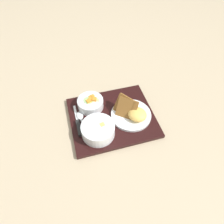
{
  "coord_description": "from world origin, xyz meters",
  "views": [
    {
      "loc": [
        -0.17,
        -0.53,
        0.74
      ],
      "look_at": [
        0.0,
        0.0,
        0.05
      ],
      "focal_mm": 32.0,
      "sensor_mm": 36.0,
      "label": 1
    }
  ],
  "objects_px": {
    "plate_main": "(131,113)",
    "knife": "(79,126)",
    "bowl_salad": "(90,103)",
    "bowl_soup": "(98,129)",
    "spoon": "(81,119)"
  },
  "relations": [
    {
      "from": "plate_main",
      "to": "knife",
      "type": "bearing_deg",
      "value": 176.88
    },
    {
      "from": "plate_main",
      "to": "bowl_salad",
      "type": "bearing_deg",
      "value": 145.2
    },
    {
      "from": "plate_main",
      "to": "bowl_soup",
      "type": "bearing_deg",
      "value": -164.81
    },
    {
      "from": "bowl_salad",
      "to": "spoon",
      "type": "xyz_separation_m",
      "value": [
        -0.06,
        -0.06,
        -0.02
      ]
    },
    {
      "from": "bowl_salad",
      "to": "plate_main",
      "type": "bearing_deg",
      "value": -34.8
    },
    {
      "from": "knife",
      "to": "bowl_soup",
      "type": "bearing_deg",
      "value": -126.58
    },
    {
      "from": "plate_main",
      "to": "knife",
      "type": "relative_size",
      "value": 1.03
    },
    {
      "from": "bowl_soup",
      "to": "plate_main",
      "type": "bearing_deg",
      "value": 15.19
    },
    {
      "from": "bowl_soup",
      "to": "knife",
      "type": "distance_m",
      "value": 0.1
    },
    {
      "from": "bowl_soup",
      "to": "knife",
      "type": "bearing_deg",
      "value": 141.2
    },
    {
      "from": "bowl_soup",
      "to": "plate_main",
      "type": "xyz_separation_m",
      "value": [
        0.17,
        0.05,
        -0.01
      ]
    },
    {
      "from": "plate_main",
      "to": "spoon",
      "type": "height_order",
      "value": "plate_main"
    },
    {
      "from": "bowl_salad",
      "to": "spoon",
      "type": "height_order",
      "value": "bowl_salad"
    },
    {
      "from": "bowl_salad",
      "to": "plate_main",
      "type": "distance_m",
      "value": 0.2
    },
    {
      "from": "bowl_salad",
      "to": "knife",
      "type": "xyz_separation_m",
      "value": [
        -0.08,
        -0.1,
        -0.02
      ]
    }
  ]
}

